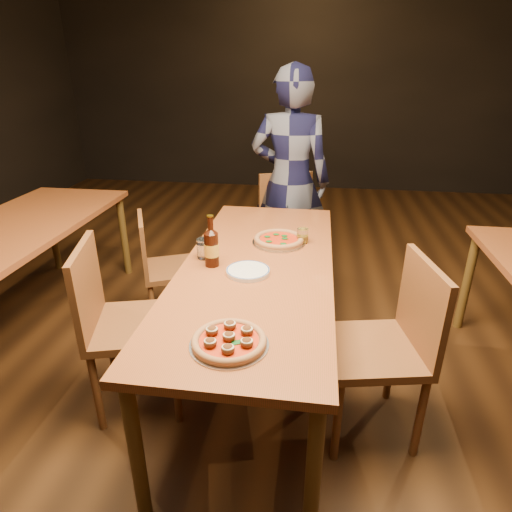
# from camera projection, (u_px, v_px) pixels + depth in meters

# --- Properties ---
(ground) EXTENTS (9.00, 9.00, 0.00)m
(ground) POSITION_uv_depth(u_px,v_px,m) (257.00, 375.00, 2.60)
(ground) COLOR black
(room_shell) EXTENTS (9.00, 9.00, 9.00)m
(room_shell) POSITION_uv_depth(u_px,v_px,m) (258.00, 33.00, 1.85)
(room_shell) COLOR black
(room_shell) RESTS_ON ground
(table_main) EXTENTS (0.80, 2.00, 0.75)m
(table_main) POSITION_uv_depth(u_px,v_px,m) (257.00, 276.00, 2.33)
(table_main) COLOR brown
(table_main) RESTS_ON ground
(table_left) EXTENTS (0.80, 2.00, 0.75)m
(table_left) POSITION_uv_depth(u_px,v_px,m) (9.00, 239.00, 2.82)
(table_left) COLOR brown
(table_left) RESTS_ON ground
(chair_main_nw) EXTENTS (0.57, 0.57, 0.98)m
(chair_main_nw) POSITION_uv_depth(u_px,v_px,m) (136.00, 324.00, 2.23)
(chair_main_nw) COLOR brown
(chair_main_nw) RESTS_ON ground
(chair_main_sw) EXTENTS (0.53, 0.53, 0.85)m
(chair_main_sw) POSITION_uv_depth(u_px,v_px,m) (173.00, 268.00, 3.00)
(chair_main_sw) COLOR brown
(chair_main_sw) RESTS_ON ground
(chair_main_e) EXTENTS (0.54, 0.54, 0.97)m
(chair_main_e) POSITION_uv_depth(u_px,v_px,m) (372.00, 348.00, 2.05)
(chair_main_e) COLOR brown
(chair_main_e) RESTS_ON ground
(chair_end) EXTENTS (0.59, 0.59, 0.97)m
(chair_end) POSITION_uv_depth(u_px,v_px,m) (292.00, 232.00, 3.48)
(chair_end) COLOR brown
(chair_end) RESTS_ON ground
(pizza_meatball) EXTENTS (0.31, 0.31, 0.06)m
(pizza_meatball) POSITION_uv_depth(u_px,v_px,m) (229.00, 341.00, 1.62)
(pizza_meatball) COLOR #B7B7BF
(pizza_meatball) RESTS_ON table_main
(pizza_margherita) EXTENTS (0.32, 0.32, 0.04)m
(pizza_margherita) POSITION_uv_depth(u_px,v_px,m) (279.00, 240.00, 2.56)
(pizza_margherita) COLOR #B7B7BF
(pizza_margherita) RESTS_ON table_main
(plate_stack) EXTENTS (0.22, 0.22, 0.02)m
(plate_stack) POSITION_uv_depth(u_px,v_px,m) (248.00, 271.00, 2.19)
(plate_stack) COLOR white
(plate_stack) RESTS_ON table_main
(beer_bottle) EXTENTS (0.08, 0.08, 0.27)m
(beer_bottle) POSITION_uv_depth(u_px,v_px,m) (212.00, 248.00, 2.24)
(beer_bottle) COLOR black
(beer_bottle) RESTS_ON table_main
(water_glass) EXTENTS (0.09, 0.09, 0.11)m
(water_glass) POSITION_uv_depth(u_px,v_px,m) (205.00, 248.00, 2.35)
(water_glass) COLOR white
(water_glass) RESTS_ON table_main
(amber_glass) EXTENTS (0.07, 0.07, 0.09)m
(amber_glass) POSITION_uv_depth(u_px,v_px,m) (303.00, 236.00, 2.56)
(amber_glass) COLOR #A77B12
(amber_glass) RESTS_ON table_main
(diner) EXTENTS (0.67, 0.47, 1.75)m
(diner) POSITION_uv_depth(u_px,v_px,m) (290.00, 181.00, 3.42)
(diner) COLOR black
(diner) RESTS_ON ground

